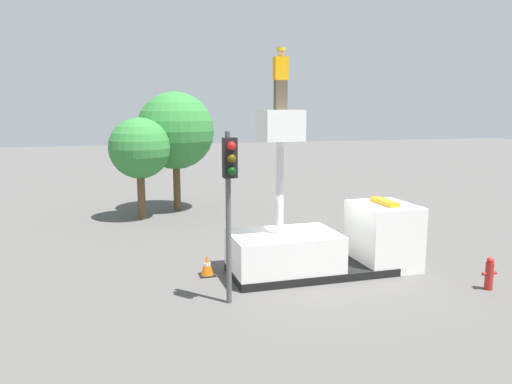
{
  "coord_description": "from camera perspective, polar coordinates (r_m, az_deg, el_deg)",
  "views": [
    {
      "loc": [
        -5.84,
        -13.89,
        5.06
      ],
      "look_at": [
        -2.02,
        -0.82,
        2.79
      ],
      "focal_mm": 35.0,
      "sensor_mm": 36.0,
      "label": 1
    }
  ],
  "objects": [
    {
      "name": "bucket_truck",
      "position": [
        15.8,
        7.94,
        -5.63
      ],
      "size": [
        5.94,
        2.2,
        5.04
      ],
      "color": "black",
      "rests_on": "ground"
    },
    {
      "name": "worker",
      "position": [
        14.72,
        2.84,
        12.79
      ],
      "size": [
        0.4,
        0.26,
        1.75
      ],
      "color": "brown",
      "rests_on": "bucket_truck"
    },
    {
      "name": "fire_hydrant",
      "position": [
        15.74,
        25.11,
        -8.45
      ],
      "size": [
        0.47,
        0.23,
        0.95
      ],
      "color": "#B2231E",
      "rests_on": "ground"
    },
    {
      "name": "ground_plane",
      "position": [
        15.89,
        6.24,
        -9.18
      ],
      "size": [
        120.0,
        120.0,
        0.0
      ],
      "primitive_type": "plane",
      "color": "#565451"
    },
    {
      "name": "tree_right_bg",
      "position": [
        23.4,
        -13.16,
        4.84
      ],
      "size": [
        2.79,
        2.79,
        4.71
      ],
      "color": "brown",
      "rests_on": "ground"
    },
    {
      "name": "traffic_light_pole",
      "position": [
        12.56,
        -3.05,
        0.95
      ],
      "size": [
        0.34,
        0.57,
        4.52
      ],
      "color": "#515156",
      "rests_on": "ground"
    },
    {
      "name": "traffic_cone_rear",
      "position": [
        15.56,
        -5.6,
        -8.35
      ],
      "size": [
        0.49,
        0.49,
        0.67
      ],
      "color": "black",
      "rests_on": "ground"
    },
    {
      "name": "tree_left_bg",
      "position": [
        25.2,
        -9.19,
        6.91
      ],
      "size": [
        3.83,
        3.83,
        5.93
      ],
      "color": "brown",
      "rests_on": "ground"
    }
  ]
}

